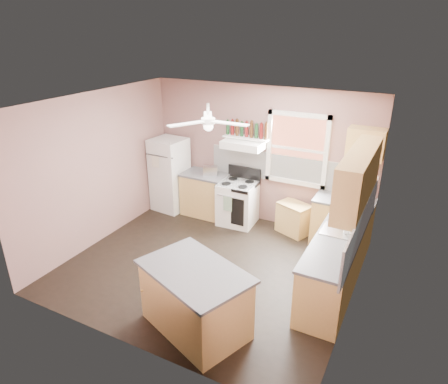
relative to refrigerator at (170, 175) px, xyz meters
The scene contains 32 objects.
floor 2.58m from the refrigerator, 40.61° to the right, with size 4.50×4.50×0.00m, color black.
ceiling 3.12m from the refrigerator, 40.61° to the right, with size 4.50×4.50×0.00m, color white.
wall_back 2.00m from the refrigerator, 12.83° to the left, with size 4.50×0.05×2.70m, color #825C57.
wall_right 4.48m from the refrigerator, 21.13° to the right, with size 0.05×4.00×2.70m, color #825C57.
wall_left 1.75m from the refrigerator, 104.33° to the right, with size 0.05×4.00×2.70m, color #825C57.
backsplash_back 2.38m from the refrigerator, ahead, with size 2.90×0.03×0.55m, color white.
backsplash_right 4.32m from the refrigerator, 17.59° to the right, with size 0.03×2.60×0.55m, color white.
window_view 2.77m from the refrigerator, ahead, with size 1.00×0.02×1.20m, color brown.
window_frame 2.77m from the refrigerator, ahead, with size 1.16×0.07×1.36m, color white.
refrigerator is the anchor object (origin of this frame).
base_cabinet_left 0.88m from the refrigerator, ahead, with size 0.90×0.60×0.86m, color tan.
counter_left 0.82m from the refrigerator, ahead, with size 0.92×0.62×0.04m, color #4F4F52.
toaster 0.97m from the refrigerator, ahead, with size 0.28×0.16×0.18m, color silver.
stove 1.62m from the refrigerator, ahead, with size 0.70×0.64×0.86m, color white.
range_hood 1.85m from the refrigerator, ahead, with size 0.78×0.50×0.14m, color white.
bottle_shelf 1.91m from the refrigerator, ahead, with size 0.90×0.26×0.03m, color white.
cart 2.76m from the refrigerator, ahead, with size 0.59×0.40×0.59m, color tan.
base_cabinet_corner 3.63m from the refrigerator, ahead, with size 1.00×0.60×0.86m, color tan.
base_cabinet_right 4.05m from the refrigerator, 18.81° to the right, with size 0.60×2.20×0.86m, color tan.
counter_corner 3.62m from the refrigerator, ahead, with size 1.02×0.62×0.04m, color #4F4F52.
counter_right 4.02m from the refrigerator, 18.86° to the right, with size 0.62×2.22×0.04m, color #4F4F52.
sink 3.96m from the refrigerator, 16.12° to the right, with size 0.55×0.45×0.03m, color silver.
faucet 4.12m from the refrigerator, 15.50° to the right, with size 0.03×0.03×0.14m, color silver.
upper_cabinet_right 4.22m from the refrigerator, 15.58° to the right, with size 0.33×1.80×0.76m, color tan.
upper_cabinet_corner 3.99m from the refrigerator, ahead, with size 0.60×0.33×0.52m, color tan.
paper_towel 3.97m from the refrigerator, ahead, with size 0.12×0.12×0.26m, color white.
island 3.82m from the refrigerator, 50.81° to the right, with size 1.33×0.84×0.86m, color tan.
island_top 3.80m from the refrigerator, 50.81° to the right, with size 1.41×0.92×0.04m, color #4F4F52.
ceiling_fan_hub 2.98m from the refrigerator, 40.61° to the right, with size 0.20×0.20×0.08m, color white.
soap_bottle 4.07m from the refrigerator, 16.19° to the right, with size 0.09×0.09×0.24m, color silver.
red_caddy 3.84m from the refrigerator, ahead, with size 0.18×0.12×0.10m, color #AF0F0F.
wine_bottles 2.00m from the refrigerator, ahead, with size 0.86×0.06×0.31m.
Camera 1 is at (2.79, -4.90, 3.74)m, focal length 32.00 mm.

